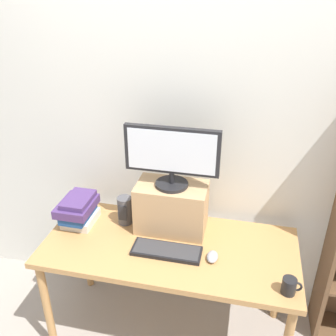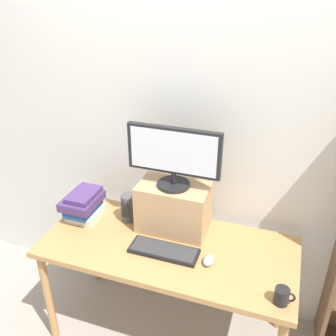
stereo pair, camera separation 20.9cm
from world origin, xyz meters
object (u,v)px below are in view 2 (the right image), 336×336
(keyboard, at_px, (163,250))
(book_stack, at_px, (84,205))
(desk, at_px, (168,255))
(computer_mouse, at_px, (209,260))
(riser_box, at_px, (173,208))
(desk_speaker, at_px, (128,208))
(coffee_mug, at_px, (282,296))
(computer_monitor, at_px, (174,155))

(keyboard, bearing_deg, book_stack, 165.28)
(desk, distance_m, computer_mouse, 0.29)
(computer_mouse, bearing_deg, book_stack, 169.73)
(book_stack, bearing_deg, desk, -8.25)
(riser_box, distance_m, desk_speaker, 0.31)
(computer_mouse, distance_m, book_stack, 0.91)
(desk_speaker, bearing_deg, keyboard, -35.44)
(coffee_mug, bearing_deg, computer_mouse, 157.85)
(riser_box, bearing_deg, keyboard, -85.13)
(book_stack, bearing_deg, desk_speaker, 13.57)
(desk, xyz_separation_m, computer_mouse, (0.27, -0.07, 0.10))
(riser_box, distance_m, book_stack, 0.61)
(desk_speaker, bearing_deg, coffee_mug, -21.57)
(riser_box, distance_m, computer_monitor, 0.36)
(riser_box, xyz_separation_m, book_stack, (-0.60, -0.08, -0.06))
(computer_monitor, bearing_deg, desk, -81.90)
(riser_box, height_order, keyboard, riser_box)
(computer_mouse, distance_m, desk_speaker, 0.64)
(book_stack, height_order, desk_speaker, book_stack)
(desk, distance_m, keyboard, 0.12)
(computer_monitor, distance_m, desk_speaker, 0.53)
(keyboard, bearing_deg, coffee_mug, -13.66)
(desk_speaker, bearing_deg, computer_monitor, 1.35)
(computer_mouse, distance_m, coffee_mug, 0.44)
(computer_monitor, bearing_deg, computer_mouse, -39.34)
(desk_speaker, bearing_deg, computer_mouse, -21.16)
(book_stack, distance_m, desk_speaker, 0.30)
(keyboard, xyz_separation_m, book_stack, (-0.62, 0.16, 0.09))
(computer_monitor, height_order, book_stack, computer_monitor)
(desk, xyz_separation_m, desk_speaker, (-0.33, 0.16, 0.17))
(desk, distance_m, coffee_mug, 0.73)
(keyboard, bearing_deg, computer_mouse, 0.30)
(book_stack, bearing_deg, computer_monitor, 7.39)
(computer_mouse, bearing_deg, desk, 165.13)
(desk_speaker, bearing_deg, riser_box, 1.62)
(desk, distance_m, riser_box, 0.29)
(computer_monitor, distance_m, keyboard, 0.56)
(computer_mouse, bearing_deg, riser_box, 140.49)
(desk, height_order, computer_monitor, computer_monitor)
(book_stack, xyz_separation_m, coffee_mug, (1.30, -0.33, -0.05))
(coffee_mug, bearing_deg, desk, 160.65)
(computer_monitor, bearing_deg, riser_box, 90.00)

